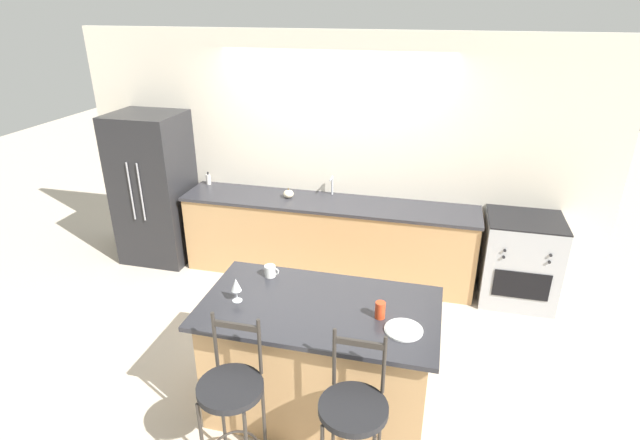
{
  "coord_description": "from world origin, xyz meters",
  "views": [
    {
      "loc": [
        1.17,
        -4.67,
        2.98
      ],
      "look_at": [
        0.17,
        -0.68,
        1.15
      ],
      "focal_mm": 28.0,
      "sensor_mm": 36.0,
      "label": 1
    }
  ],
  "objects_px": {
    "coffee_mug": "(270,271)",
    "tumbler_cup": "(380,310)",
    "dinner_plate": "(404,329)",
    "bar_stool_far": "(353,422)",
    "wine_glass": "(236,285)",
    "pumpkin_decoration": "(288,194)",
    "soap_bottle": "(208,179)",
    "refrigerator": "(155,188)",
    "oven_range": "(519,259)",
    "bar_stool_near": "(232,402)"
  },
  "relations": [
    {
      "from": "coffee_mug",
      "to": "bar_stool_far",
      "type": "bearing_deg",
      "value": -49.75
    },
    {
      "from": "refrigerator",
      "to": "oven_range",
      "type": "xyz_separation_m",
      "value": [
        4.21,
        0.03,
        -0.43
      ]
    },
    {
      "from": "refrigerator",
      "to": "bar_stool_near",
      "type": "distance_m",
      "value": 3.52
    },
    {
      "from": "coffee_mug",
      "to": "tumbler_cup",
      "type": "height_order",
      "value": "tumbler_cup"
    },
    {
      "from": "refrigerator",
      "to": "coffee_mug",
      "type": "height_order",
      "value": "refrigerator"
    },
    {
      "from": "oven_range",
      "to": "coffee_mug",
      "type": "relative_size",
      "value": 7.89
    },
    {
      "from": "refrigerator",
      "to": "bar_stool_near",
      "type": "xyz_separation_m",
      "value": [
        2.16,
        -2.76,
        -0.26
      ]
    },
    {
      "from": "refrigerator",
      "to": "coffee_mug",
      "type": "xyz_separation_m",
      "value": [
        2.07,
        -1.72,
        0.1
      ]
    },
    {
      "from": "dinner_plate",
      "to": "tumbler_cup",
      "type": "bearing_deg",
      "value": 147.49
    },
    {
      "from": "refrigerator",
      "to": "soap_bottle",
      "type": "xyz_separation_m",
      "value": [
        0.59,
        0.25,
        0.08
      ]
    },
    {
      "from": "wine_glass",
      "to": "pumpkin_decoration",
      "type": "bearing_deg",
      "value": 97.49
    },
    {
      "from": "dinner_plate",
      "to": "wine_glass",
      "type": "distance_m",
      "value": 1.23
    },
    {
      "from": "bar_stool_near",
      "to": "refrigerator",
      "type": "bearing_deg",
      "value": 128.08
    },
    {
      "from": "bar_stool_far",
      "to": "pumpkin_decoration",
      "type": "relative_size",
      "value": 10.27
    },
    {
      "from": "bar_stool_near",
      "to": "pumpkin_decoration",
      "type": "height_order",
      "value": "bar_stool_near"
    },
    {
      "from": "bar_stool_near",
      "to": "tumbler_cup",
      "type": "xyz_separation_m",
      "value": [
        0.83,
        0.69,
        0.37
      ]
    },
    {
      "from": "wine_glass",
      "to": "coffee_mug",
      "type": "height_order",
      "value": "wine_glass"
    },
    {
      "from": "bar_stool_near",
      "to": "bar_stool_far",
      "type": "relative_size",
      "value": 1.0
    },
    {
      "from": "dinner_plate",
      "to": "soap_bottle",
      "type": "height_order",
      "value": "soap_bottle"
    },
    {
      "from": "bar_stool_far",
      "to": "soap_bottle",
      "type": "bearing_deg",
      "value": 128.11
    },
    {
      "from": "oven_range",
      "to": "bar_stool_near",
      "type": "distance_m",
      "value": 3.46
    },
    {
      "from": "bar_stool_near",
      "to": "oven_range",
      "type": "bearing_deg",
      "value": 53.73
    },
    {
      "from": "refrigerator",
      "to": "pumpkin_decoration",
      "type": "bearing_deg",
      "value": 1.96
    },
    {
      "from": "oven_range",
      "to": "pumpkin_decoration",
      "type": "bearing_deg",
      "value": 179.29
    },
    {
      "from": "dinner_plate",
      "to": "tumbler_cup",
      "type": "height_order",
      "value": "tumbler_cup"
    },
    {
      "from": "bar_stool_near",
      "to": "wine_glass",
      "type": "distance_m",
      "value": 0.81
    },
    {
      "from": "wine_glass",
      "to": "tumbler_cup",
      "type": "distance_m",
      "value": 1.05
    },
    {
      "from": "bar_stool_far",
      "to": "soap_bottle",
      "type": "xyz_separation_m",
      "value": [
        -2.35,
        3.0,
        0.34
      ]
    },
    {
      "from": "bar_stool_near",
      "to": "soap_bottle",
      "type": "height_order",
      "value": "bar_stool_near"
    },
    {
      "from": "bar_stool_far",
      "to": "oven_range",
      "type": "bearing_deg",
      "value": 65.36
    },
    {
      "from": "bar_stool_near",
      "to": "coffee_mug",
      "type": "bearing_deg",
      "value": 95.15
    },
    {
      "from": "bar_stool_near",
      "to": "tumbler_cup",
      "type": "bearing_deg",
      "value": 39.85
    },
    {
      "from": "dinner_plate",
      "to": "pumpkin_decoration",
      "type": "height_order",
      "value": "pumpkin_decoration"
    },
    {
      "from": "bar_stool_far",
      "to": "soap_bottle",
      "type": "distance_m",
      "value": 3.82
    },
    {
      "from": "refrigerator",
      "to": "bar_stool_far",
      "type": "xyz_separation_m",
      "value": [
        2.94,
        -2.74,
        -0.26
      ]
    },
    {
      "from": "refrigerator",
      "to": "pumpkin_decoration",
      "type": "distance_m",
      "value": 1.67
    },
    {
      "from": "oven_range",
      "to": "bar_stool_far",
      "type": "height_order",
      "value": "bar_stool_far"
    },
    {
      "from": "oven_range",
      "to": "coffee_mug",
      "type": "distance_m",
      "value": 2.81
    },
    {
      "from": "bar_stool_far",
      "to": "wine_glass",
      "type": "distance_m",
      "value": 1.25
    },
    {
      "from": "soap_bottle",
      "to": "bar_stool_far",
      "type": "bearing_deg",
      "value": -51.89
    },
    {
      "from": "oven_range",
      "to": "pumpkin_decoration",
      "type": "xyz_separation_m",
      "value": [
        -2.54,
        0.03,
        0.49
      ]
    },
    {
      "from": "bar_stool_far",
      "to": "dinner_plate",
      "type": "height_order",
      "value": "bar_stool_far"
    },
    {
      "from": "coffee_mug",
      "to": "pumpkin_decoration",
      "type": "bearing_deg",
      "value": 102.84
    },
    {
      "from": "bar_stool_near",
      "to": "tumbler_cup",
      "type": "relative_size",
      "value": 9.78
    },
    {
      "from": "refrigerator",
      "to": "dinner_plate",
      "type": "bearing_deg",
      "value": -34.54
    },
    {
      "from": "refrigerator",
      "to": "dinner_plate",
      "type": "xyz_separation_m",
      "value": [
        3.17,
        -2.18,
        0.06
      ]
    },
    {
      "from": "coffee_mug",
      "to": "tumbler_cup",
      "type": "bearing_deg",
      "value": -20.91
    },
    {
      "from": "dinner_plate",
      "to": "tumbler_cup",
      "type": "relative_size",
      "value": 2.11
    },
    {
      "from": "coffee_mug",
      "to": "oven_range",
      "type": "bearing_deg",
      "value": 39.14
    },
    {
      "from": "wine_glass",
      "to": "bar_stool_far",
      "type": "bearing_deg",
      "value": -32.54
    }
  ]
}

